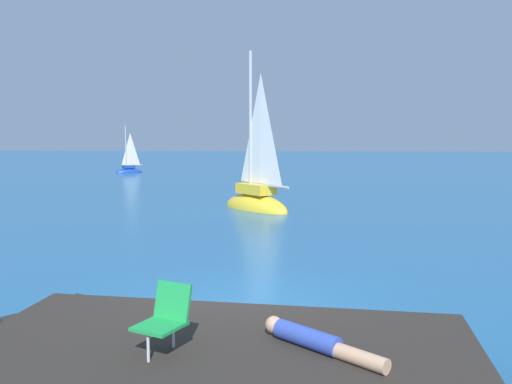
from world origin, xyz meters
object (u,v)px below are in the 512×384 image
(sailboat_far, at_px, (129,170))
(person_sunbather, at_px, (316,341))
(beach_chair, at_px, (165,315))
(sailboat_near, at_px, (256,200))

(sailboat_far, height_order, person_sunbather, sailboat_far)
(beach_chair, bearing_deg, person_sunbather, 119.68)
(sailboat_near, bearing_deg, person_sunbather, 143.55)
(person_sunbather, bearing_deg, sailboat_far, 151.07)
(sailboat_near, relative_size, person_sunbather, 5.04)
(person_sunbather, bearing_deg, beach_chair, -133.76)
(sailboat_near, bearing_deg, beach_chair, 137.21)
(sailboat_near, height_order, person_sunbather, sailboat_near)
(sailboat_far, relative_size, beach_chair, 4.94)
(person_sunbather, xyz_separation_m, beach_chair, (-1.77, -0.13, 0.33))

